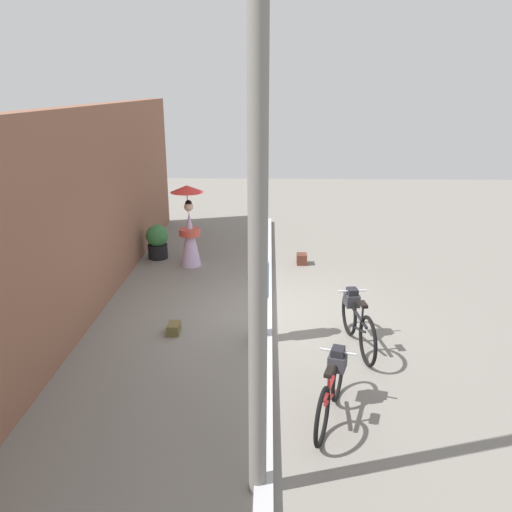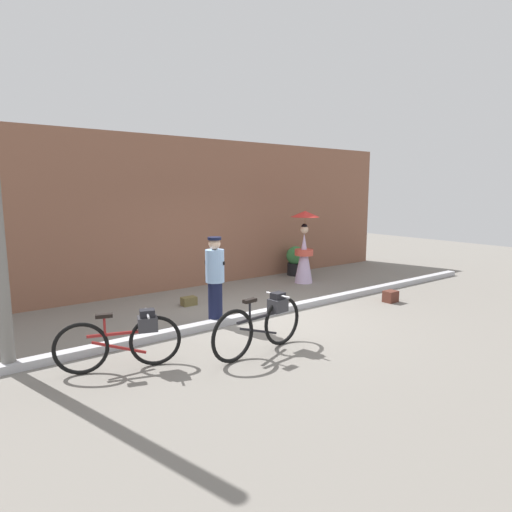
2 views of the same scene
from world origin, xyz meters
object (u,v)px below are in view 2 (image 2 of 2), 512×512
Objects in this scene: bicycle_near_officer at (262,323)px; bicycle_far_side at (125,339)px; person_with_parasol at (304,248)px; backpack_spare at (391,296)px; backpack_on_pavement at (189,301)px; person_officer at (215,279)px; potted_plant_by_door at (296,260)px.

bicycle_far_side is (-1.89, 0.61, -0.02)m from bicycle_near_officer.
person_with_parasol is 6.53× the size of backpack_spare.
backpack_on_pavement is at bearing 47.19° from bicycle_far_side.
person_officer is 5.01m from potted_plant_by_door.
bicycle_far_side is 5.17× the size of backpack_on_pavement.
potted_plant_by_door is 3.55m from backpack_spare.
bicycle_near_officer is 6.06m from potted_plant_by_door.
potted_plant_by_door is at bearing 59.59° from person_with_parasol.
person_officer is at bearing 166.30° from backpack_spare.
person_with_parasol is (3.90, 3.28, 0.48)m from bicycle_near_officer.
person_with_parasol reaches higher than potted_plant_by_door.
potted_plant_by_door is 2.69× the size of backpack_on_pavement.
backpack_spare is (0.14, -2.64, -0.80)m from person_with_parasol.
person_with_parasol is (5.79, 2.67, 0.50)m from bicycle_far_side.
bicycle_near_officer is at bearing -171.09° from backpack_spare.
person_officer is 4.09m from backpack_spare.
backpack_spare is at bearing -13.70° from person_officer.
backpack_spare is (-0.37, -3.52, -0.31)m from potted_plant_by_door.
bicycle_far_side is 7.23m from potted_plant_by_door.
bicycle_far_side is 1.92× the size of potted_plant_by_door.
potted_plant_by_door is at bearing 29.31° from bicycle_far_side.
person_officer is at bearing -155.84° from person_with_parasol.
bicycle_far_side is 5.54× the size of backpack_spare.
person_officer is 5.52× the size of backpack_spare.
person_officer is at bearing 85.10° from bicycle_near_officer.
bicycle_near_officer is at bearing -96.70° from backpack_on_pavement.
backpack_on_pavement is (0.22, 1.45, -0.76)m from person_officer.
backpack_spare is at bearing -86.94° from person_with_parasol.
potted_plant_by_door is at bearing 30.93° from person_officer.
bicycle_far_side is 3.32m from backpack_on_pavement.
person_with_parasol reaches higher than backpack_spare.
potted_plant_by_door is at bearing 43.23° from bicycle_near_officer.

